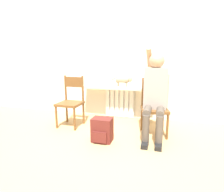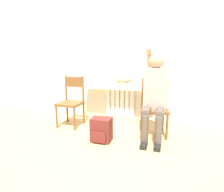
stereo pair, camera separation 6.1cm
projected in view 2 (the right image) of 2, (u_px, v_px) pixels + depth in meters
name	position (u px, v px, depth m)	size (l,w,h in m)	color
ground_plane	(101.00, 140.00, 2.76)	(12.00, 12.00, 0.00)	tan
wall_with_window	(122.00, 49.00, 3.64)	(7.00, 0.06, 2.70)	silver
radiator	(120.00, 103.00, 3.78)	(0.59, 0.08, 0.60)	white
windowsill	(119.00, 88.00, 3.62)	(1.45, 0.30, 0.05)	beige
window_glass	(121.00, 52.00, 3.62)	(1.39, 0.01, 1.31)	white
chair_left	(71.00, 101.00, 3.29)	(0.40, 0.40, 0.88)	brown
chair_right	(154.00, 107.00, 2.89)	(0.46, 0.46, 0.88)	brown
person	(155.00, 91.00, 2.75)	(0.36, 0.96, 1.36)	brown
cat	(125.00, 80.00, 3.54)	(0.43, 0.10, 0.20)	#9E896B
backpack	(101.00, 130.00, 2.68)	(0.29, 0.24, 0.35)	maroon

